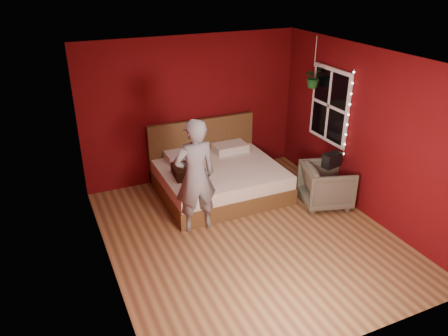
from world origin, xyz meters
TOP-DOWN VIEW (x-y plane):
  - floor at (0.00, 0.00)m, footprint 4.50×4.50m
  - room_walls at (0.00, 0.00)m, footprint 4.04×4.54m
  - window at (1.97, 0.90)m, footprint 0.05×0.97m
  - fairy_lights at (1.94, 0.37)m, footprint 0.04×0.04m
  - bed at (0.14, 1.43)m, footprint 2.04×1.73m
  - person at (-0.63, 0.50)m, footprint 0.65×0.44m
  - armchair at (1.60, 0.30)m, footprint 0.96×0.94m
  - handbag at (1.62, 0.26)m, footprint 0.35×0.23m
  - throw_pillow at (-0.47, 1.27)m, footprint 0.51×0.51m
  - hanging_plant at (1.83, 1.24)m, footprint 0.36×0.32m

SIDE VIEW (x-z plane):
  - floor at x=0.00m, z-range 0.00..0.00m
  - bed at x=0.14m, z-range -0.27..0.85m
  - armchair at x=1.60m, z-range 0.00..0.70m
  - throw_pillow at x=-0.47m, z-range 0.51..0.68m
  - handbag at x=1.62m, z-range 0.70..0.93m
  - person at x=-0.63m, z-range 0.00..1.75m
  - fairy_lights at x=1.94m, z-range 0.77..2.22m
  - window at x=1.97m, z-range 0.87..2.14m
  - room_walls at x=0.00m, z-range 0.37..2.99m
  - hanging_plant at x=1.83m, z-range 1.49..2.35m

